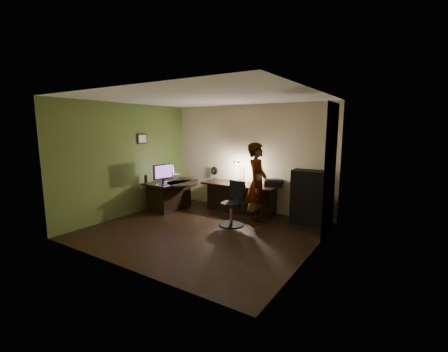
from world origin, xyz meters
The scene contains 27 objects.
floor centered at (0.00, 0.00, -0.01)m, with size 4.50×4.00×0.01m, color black.
ceiling centered at (0.00, 0.00, 2.71)m, with size 4.50×4.00×0.01m, color silver.
wall_back centered at (0.00, 2.00, 1.35)m, with size 4.50×0.01×2.70m, color tan.
wall_front centered at (0.00, -2.00, 1.35)m, with size 4.50×0.01×2.70m, color tan.
wall_left centered at (-2.25, 0.00, 1.35)m, with size 0.01×4.00×2.70m, color tan.
wall_right centered at (2.25, 0.00, 1.35)m, with size 0.01×4.00×2.70m, color tan.
green_wall_overlay centered at (-2.24, 0.00, 1.35)m, with size 0.00×4.00×2.70m, color #4D6229.
arched_doorway centered at (2.24, 1.15, 1.30)m, with size 0.01×0.90×2.60m, color black.
french_door centered at (2.24, -0.55, 1.05)m, with size 0.02×0.92×2.10m, color white.
framed_picture centered at (-2.22, 0.45, 1.85)m, with size 0.04×0.30×0.25m, color black.
desk_left centered at (-1.69, 0.87, 0.37)m, with size 0.80×1.30×0.75m, color black.
desk_right centered at (-0.05, 1.63, 0.37)m, with size 1.95×0.68×0.73m, color black.
cabinet centered at (1.73, 1.66, 0.60)m, with size 0.80×0.40×1.21m, color black.
laptop_stand centered at (-1.98, 1.30, 0.80)m, with size 0.25×0.21×0.11m, color silver.
laptop centered at (-1.98, 1.30, 0.98)m, with size 0.35×0.33×0.24m, color silver.
monitor centered at (-1.53, 0.43, 0.93)m, with size 0.11×0.56×0.37m, color black.
mouse centered at (-1.65, 0.64, 0.77)m, with size 0.06×0.09×0.03m, color silver.
phone centered at (-1.16, 0.52, 0.75)m, with size 0.07×0.14×0.01m, color black.
pen centered at (-1.59, 0.60, 0.75)m, with size 0.01×0.13×0.01m, color black.
speaker centered at (-2.07, 0.38, 0.85)m, with size 0.08×0.08×0.20m, color black.
notepad centered at (-1.59, 0.39, 0.75)m, with size 0.15×0.21×0.01m, color silver.
desk_fan centered at (-1.01, 1.91, 0.89)m, with size 0.22×0.12×0.34m, color black.
headphones centered at (0.44, 1.13, 0.76)m, with size 0.18×0.08×0.09m, color navy.
printer centered at (0.79, 1.80, 0.81)m, with size 0.41×0.32×0.18m, color black.
desk_lamp centered at (-0.15, 1.83, 1.02)m, with size 0.14×0.27×0.59m, color black.
office_chair centered at (0.32, 0.61, 0.49)m, with size 0.54×0.54×0.97m, color black.
person centered at (0.72, 1.04, 0.90)m, with size 0.65×0.43×1.81m, color #D8A88C.
Camera 1 is at (3.62, -4.79, 2.14)m, focal length 24.00 mm.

